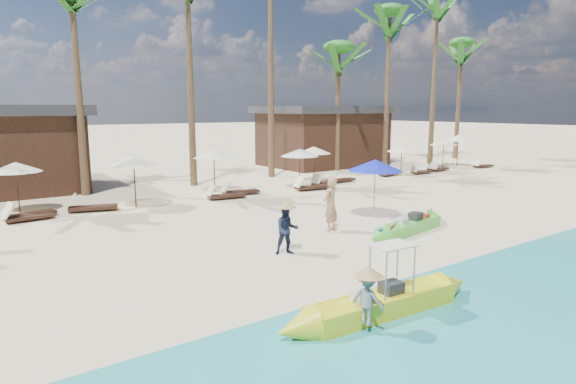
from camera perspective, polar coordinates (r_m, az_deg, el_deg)
ground at (r=13.83m, az=4.98°, el=-7.53°), size 240.00×240.00×0.00m
wet_sand_strip at (r=10.75m, az=22.92°, el=-13.49°), size 240.00×4.50×0.01m
green_canoe at (r=16.71m, az=14.15°, el=-3.98°), size 4.97×1.21×0.64m
yellow_canoe at (r=10.16m, az=11.15°, el=-12.83°), size 5.54×0.93×1.44m
tourist at (r=16.26m, az=5.05°, el=-1.50°), size 0.80×0.67×1.86m
vendor_green at (r=13.74m, az=-0.13°, el=-4.51°), size 0.85×0.76×1.43m
vendor_yellow at (r=9.17m, az=9.43°, el=-12.37°), size 0.57×0.73×0.99m
blue_umbrella at (r=18.35m, az=10.31°, el=3.14°), size 2.09×2.09×2.25m
resort_parasol_4 at (r=21.87m, az=-29.57°, el=2.58°), size 1.98×1.98×2.04m
lounger_4_left at (r=20.71m, az=-28.54°, el=-2.26°), size 1.92×0.95×0.63m
lounger_4_right at (r=20.27m, az=-28.64°, el=-2.55°), size 1.75×0.70×0.58m
resort_parasol_5 at (r=21.06m, az=-17.83°, el=3.55°), size 2.13×2.13×2.20m
lounger_5_left at (r=21.08m, az=-22.48°, el=-1.57°), size 2.06×1.14×0.67m
resort_parasol_6 at (r=24.04m, az=-8.78°, el=4.50°), size 2.08×2.08×2.14m
lounger_6_left at (r=22.34m, az=-7.60°, el=-0.33°), size 1.88×0.83×0.62m
lounger_6_right at (r=23.32m, az=-5.88°, el=0.13°), size 1.88×0.85×0.62m
resort_parasol_7 at (r=25.06m, az=1.40°, el=4.69°), size 2.01×2.01×2.07m
lounger_7_left at (r=24.61m, az=2.61°, el=0.71°), size 1.96×0.81×0.65m
lounger_7_right at (r=26.24m, az=4.18°, el=1.24°), size 1.90×1.04×0.62m
resort_parasol_8 at (r=27.24m, az=3.09°, el=4.98°), size 1.96×1.96×2.02m
lounger_8_left at (r=27.36m, az=6.24°, el=1.54°), size 1.71×0.54×0.58m
resort_parasol_9 at (r=30.51m, az=13.34°, el=5.01°), size 1.82×1.82×1.87m
lounger_9_left at (r=30.32m, az=11.75°, el=2.19°), size 1.74×0.85×0.57m
lounger_9_right at (r=31.82m, az=15.46°, el=2.39°), size 1.70×0.59×0.57m
resort_parasol_10 at (r=35.72m, az=17.98°, el=5.63°), size 1.93×1.93×1.98m
lounger_10_left at (r=32.97m, az=16.14°, el=2.60°), size 1.70×0.97×0.55m
lounger_10_right at (r=33.64m, az=17.42°, el=2.69°), size 1.74×0.72×0.58m
resort_parasol_11 at (r=37.01m, az=19.54°, el=6.05°), size 2.19×2.19×2.26m
lounger_11_left at (r=36.65m, az=22.04°, el=2.96°), size 1.68×0.70×0.55m
palm_3 at (r=25.27m, az=-24.18°, el=19.18°), size 2.08×2.08×10.52m
palm_4 at (r=26.87m, az=-11.81°, el=21.09°), size 2.08×2.08×11.70m
palm_6 at (r=32.71m, az=6.02°, el=14.93°), size 2.08×2.08×8.51m
palm_7 at (r=34.90m, az=11.89°, el=17.67°), size 2.08×2.08×11.08m
palm_8 at (r=38.22m, az=17.22°, el=18.54°), size 2.08×2.08×12.70m
palm_9 at (r=42.91m, az=19.81°, el=14.54°), size 2.08×2.08×9.82m
pavilion_east at (r=35.66m, az=4.13°, el=6.72°), size 8.80×6.60×4.30m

